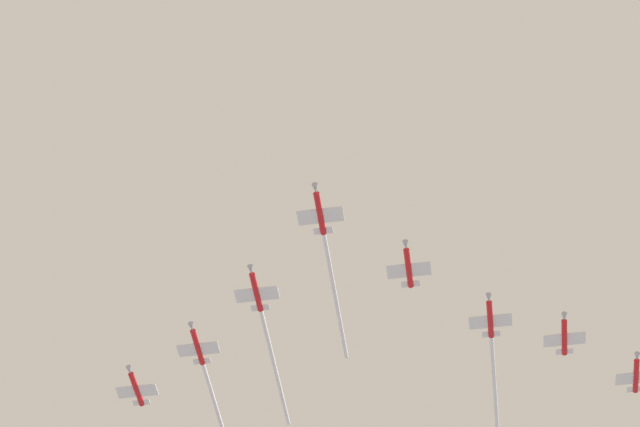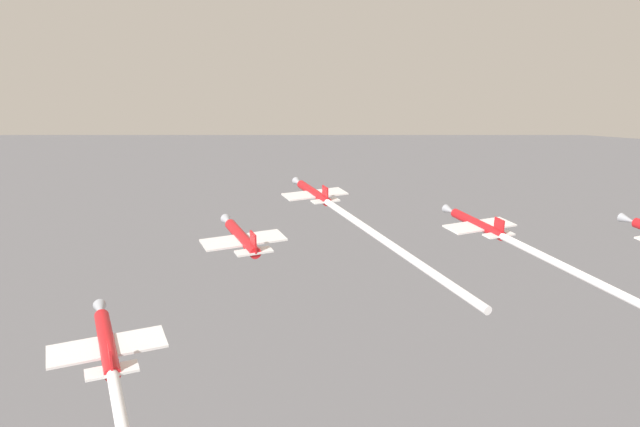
% 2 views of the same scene
% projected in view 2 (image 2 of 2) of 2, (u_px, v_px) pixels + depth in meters
% --- Properties ---
extents(jet_lead, '(33.32, 33.04, 2.52)m').
position_uv_depth(jet_lead, '(346.00, 215.00, 77.42)').
color(jet_lead, red).
extents(jet_port_inner, '(10.18, 10.12, 2.52)m').
position_uv_depth(jet_port_inner, '(241.00, 237.00, 66.35)').
color(jet_port_inner, red).
extents(jet_starboard_inner, '(33.76, 33.48, 2.52)m').
position_uv_depth(jet_starboard_inner, '(539.00, 254.00, 68.09)').
color(jet_starboard_inner, red).
extents(jet_port_outer, '(29.58, 29.33, 2.52)m').
position_uv_depth(jet_port_outer, '(118.00, 405.00, 40.39)').
color(jet_port_outer, red).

